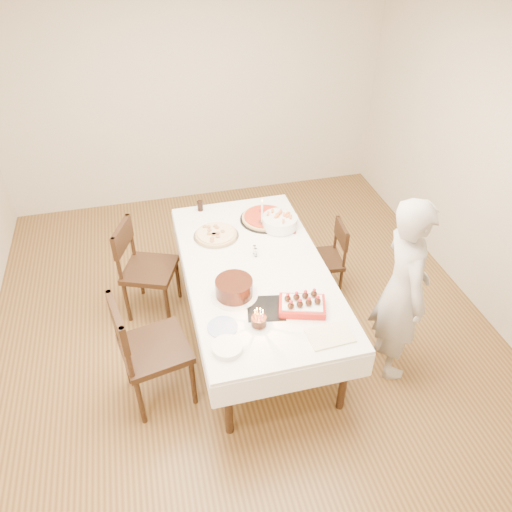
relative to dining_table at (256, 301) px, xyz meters
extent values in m
plane|color=brown|center=(-0.10, 0.06, -0.38)|extent=(5.00, 5.00, 0.00)
cube|color=beige|center=(-0.10, 2.56, 0.98)|extent=(4.50, 0.04, 2.70)
cube|color=beige|center=(2.15, 0.06, 0.98)|extent=(0.04, 5.00, 2.70)
plane|color=white|center=(-0.10, 0.06, 2.33)|extent=(5.00, 5.00, 0.00)
cube|color=white|center=(0.00, 0.00, 0.00)|extent=(1.70, 2.37, 0.75)
imported|color=#B2ACA8|center=(1.00, -0.60, 0.43)|extent=(0.45, 0.63, 1.61)
cylinder|color=beige|center=(-0.24, 0.52, 0.40)|extent=(0.48, 0.48, 0.04)
cylinder|color=red|center=(0.26, 0.67, 0.40)|extent=(0.55, 0.55, 0.04)
cube|color=#B21E1E|center=(0.39, 0.54, 0.38)|extent=(0.33, 0.33, 0.01)
cylinder|color=white|center=(0.35, 0.52, 0.43)|extent=(0.34, 0.34, 0.10)
cylinder|color=white|center=(0.20, 0.57, 0.52)|extent=(0.08, 0.08, 0.30)
cylinder|color=black|center=(-0.30, 0.98, 0.43)|extent=(0.07, 0.07, 0.10)
cylinder|color=#34150D|center=(-0.24, -0.28, 0.45)|extent=(0.41, 0.41, 0.14)
cube|color=black|center=(-0.05, -0.48, 0.38)|extent=(0.32, 0.32, 0.01)
cylinder|color=#33150E|center=(-0.14, -0.64, 0.45)|extent=(0.14, 0.14, 0.13)
cube|color=beige|center=(0.32, -0.86, 0.38)|extent=(0.33, 0.23, 0.03)
cylinder|color=white|center=(-0.40, -0.81, 0.40)|extent=(0.25, 0.25, 0.05)
cylinder|color=white|center=(-0.40, -0.60, 0.38)|extent=(0.23, 0.23, 0.01)
camera|label=1|loc=(-0.78, -3.08, 2.96)|focal=35.00mm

